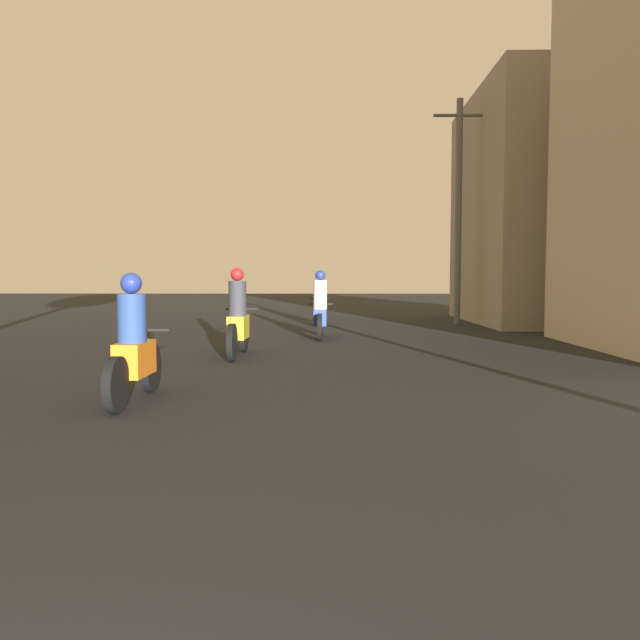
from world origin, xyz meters
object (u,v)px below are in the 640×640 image
object	(u,v)px
motorcycle_blue	(320,311)
motorcycle_white	(319,304)
motorcycle_yellow	(238,321)
building_right_far	(542,209)
motorcycle_orange	(134,350)
utility_pole_far	(458,208)

from	to	relation	value
motorcycle_blue	motorcycle_white	size ratio (longest dim) A/B	1.03
motorcycle_yellow	building_right_far	distance (m)	13.02
motorcycle_orange	building_right_far	world-z (taller)	building_right_far
motorcycle_blue	building_right_far	size ratio (longest dim) A/B	0.27
motorcycle_white	utility_pole_far	xyz separation A→B (m)	(4.29, 0.27, 2.98)
motorcycle_white	building_right_far	xyz separation A→B (m)	(7.25, 1.44, 3.08)
motorcycle_blue	utility_pole_far	xyz separation A→B (m)	(4.17, 4.54, 2.97)
motorcycle_white	motorcycle_blue	bearing A→B (deg)	-90.03
motorcycle_orange	utility_pole_far	xyz separation A→B (m)	(6.16, 12.36, 3.01)
motorcycle_yellow	motorcycle_white	xyz separation A→B (m)	(1.31, 7.88, -0.02)
building_right_far	utility_pole_far	distance (m)	3.19
motorcycle_white	utility_pole_far	bearing A→B (deg)	1.88
motorcycle_yellow	building_right_far	bearing A→B (deg)	54.12
motorcycle_orange	motorcycle_yellow	world-z (taller)	motorcycle_yellow
motorcycle_orange	motorcycle_white	size ratio (longest dim) A/B	0.97
motorcycle_orange	building_right_far	size ratio (longest dim) A/B	0.25
motorcycle_yellow	motorcycle_blue	distance (m)	3.88
motorcycle_yellow	motorcycle_orange	bearing A→B (deg)	-90.95
motorcycle_yellow	motorcycle_blue	xyz separation A→B (m)	(1.43, 3.60, -0.01)
motorcycle_orange	utility_pole_far	bearing A→B (deg)	57.58
motorcycle_blue	building_right_far	xyz separation A→B (m)	(7.13, 5.72, 3.07)
motorcycle_blue	motorcycle_orange	bearing A→B (deg)	-102.86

